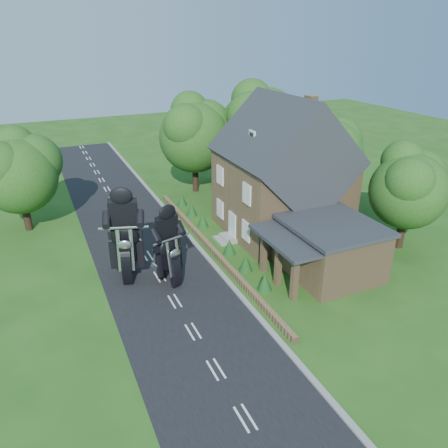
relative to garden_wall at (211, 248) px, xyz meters
name	(u,v)px	position (x,y,z in m)	size (l,w,h in m)	color
ground	(175,301)	(-4.30, -5.00, -0.20)	(120.00, 120.00, 0.00)	#234F16
road	(175,301)	(-4.30, -5.00, -0.19)	(7.00, 80.00, 0.02)	black
kerb	(232,286)	(-0.65, -5.00, -0.14)	(0.30, 80.00, 0.12)	gray
garden_wall	(211,248)	(0.00, 0.00, 0.00)	(0.30, 22.00, 0.40)	olive
house	(282,176)	(6.19, 1.00, 4.14)	(9.54, 8.64, 10.24)	olive
annex	(328,248)	(5.57, -5.80, 1.57)	(7.05, 5.94, 3.44)	olive
tree_annex_side	(412,184)	(12.83, -4.90, 4.49)	(5.64, 5.20, 7.48)	black
tree_house_right	(330,148)	(12.35, 3.62, 4.99)	(6.51, 6.00, 8.40)	black
tree_behind_house	(261,122)	(9.88, 11.14, 6.03)	(7.81, 7.20, 10.08)	black
tree_behind_left	(198,131)	(3.86, 12.13, 5.53)	(6.94, 6.40, 9.16)	black
tree_far_road	(23,169)	(-11.16, 9.11, 4.64)	(6.08, 5.60, 7.84)	black
shrub_a	(265,282)	(1.00, -6.00, 0.35)	(0.90, 0.90, 1.10)	#133D15
shrub_b	(246,263)	(1.00, -3.50, 0.35)	(0.90, 0.90, 1.10)	#133D15
shrub_c	(229,247)	(1.00, -1.00, 0.35)	(0.90, 0.90, 1.10)	#133D15
shrub_d	(203,220)	(1.00, 4.00, 0.35)	(0.90, 0.90, 1.10)	#133D15
shrub_e	(192,209)	(1.00, 6.50, 0.35)	(0.90, 0.90, 1.10)	#133D15
shrub_f	(182,199)	(1.00, 9.00, 0.35)	(0.90, 0.90, 1.10)	#133D15
motorcycle_lead	(169,271)	(-3.94, -2.91, 0.58)	(0.42, 1.67, 1.55)	black
motorcycle_follow	(129,265)	(-6.04, -1.32, 0.71)	(0.49, 1.95, 1.81)	black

